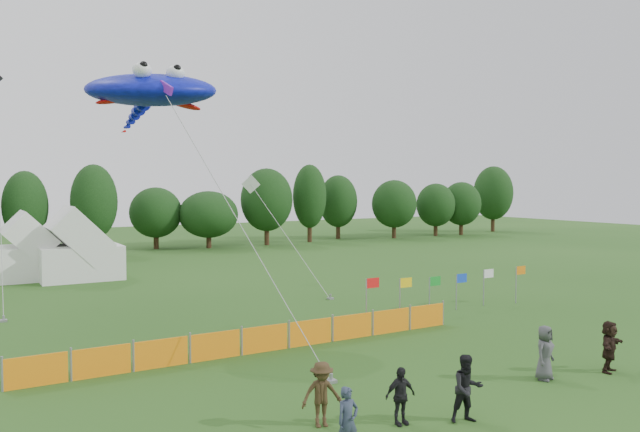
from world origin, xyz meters
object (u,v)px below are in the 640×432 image
barrier_fence (265,339)px  spectator_d (400,396)px  spectator_a (348,421)px  tent_right (79,251)px  spectator_c (322,394)px  stingray_kite (149,92)px  tent_left (29,252)px  spectator_f (609,347)px  spectator_b (467,389)px  spectator_e (545,353)px

barrier_fence → spectator_d: size_ratio=11.55×
spectator_a → spectator_d: spectator_a is taller
tent_right → spectator_a: tent_right is taller
tent_right → spectator_d: size_ratio=3.39×
spectator_c → spectator_d: bearing=-14.3°
spectator_a → stingray_kite: (-0.30, 15.51, 9.63)m
tent_left → tent_right: size_ratio=0.79×
tent_left → spectator_f: 35.92m
tent_right → spectator_b: (4.49, -31.89, -0.96)m
tent_left → tent_right: tent_right is taller
spectator_c → spectator_e: spectator_e is taller
spectator_e → spectator_d: bearing=168.6°
barrier_fence → stingray_kite: stingray_kite is taller
spectator_b → spectator_c: bearing=171.2°
spectator_e → stingray_kite: (-8.95, 14.06, 9.55)m
tent_left → spectator_d: bearing=-80.1°
spectator_b → spectator_e: spectator_b is taller
spectator_d → spectator_c: bearing=156.9°
tent_right → spectator_c: 30.19m
tent_right → spectator_f: (11.83, -31.06, -0.99)m
spectator_d → stingray_kite: (-2.52, 14.67, 9.67)m
tent_right → stingray_kite: (0.32, -16.44, 8.57)m
spectator_a → stingray_kite: bearing=87.2°
barrier_fence → spectator_b: size_ratio=9.76×
tent_left → spectator_e: (12.17, -32.17, -0.95)m
spectator_f → spectator_b: bearing=166.0°
tent_right → stingray_kite: stingray_kite is taller
barrier_fence → spectator_b: spectator_b is taller
spectator_b → tent_right: bearing=115.5°
spectator_b → stingray_kite: size_ratio=0.10×
barrier_fence → spectator_e: size_ratio=9.98×
spectator_c → stingray_kite: size_ratio=0.10×
barrier_fence → spectator_f: 12.24m
spectator_c → spectator_e: 8.30m
tent_right → spectator_e: tent_right is taller
tent_left → stingray_kite: size_ratio=0.23×
tent_right → barrier_fence: 22.98m
tent_right → spectator_c: bearing=-88.2°
tent_right → barrier_fence: tent_right is taller
barrier_fence → spectator_a: spectator_a is taller
spectator_c → spectator_e: bearing=10.3°
spectator_f → stingray_kite: bearing=107.7°
spectator_d → spectator_e: spectator_e is taller
spectator_a → spectator_b: size_ratio=0.89×
spectator_c → spectator_e: size_ratio=0.97×
barrier_fence → spectator_f: bearing=-42.7°
tent_right → spectator_e: 31.89m
spectator_e → stingray_kite: stingray_kite is taller
spectator_c → spectator_b: bearing=-13.7°
tent_left → spectator_f: size_ratio=2.35×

